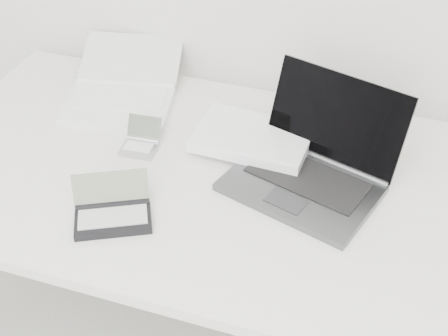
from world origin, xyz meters
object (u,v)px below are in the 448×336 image
(palmtop_charcoal, at_px, (113,212))
(desk, at_px, (241,195))
(netbook_open_white, at_px, (122,91))
(laptop_large, at_px, (286,154))

(palmtop_charcoal, bearing_deg, desk, 16.30)
(desk, relative_size, palmtop_charcoal, 8.00)
(desk, relative_size, netbook_open_white, 3.85)
(laptop_large, distance_m, netbook_open_white, 0.53)
(laptop_large, height_order, palmtop_charcoal, laptop_large)
(palmtop_charcoal, bearing_deg, netbook_open_white, 86.38)
(palmtop_charcoal, bearing_deg, laptop_large, 16.84)
(desk, relative_size, laptop_large, 3.13)
(desk, xyz_separation_m, netbook_open_white, (-0.42, 0.24, 0.07))
(desk, bearing_deg, laptop_large, 44.93)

